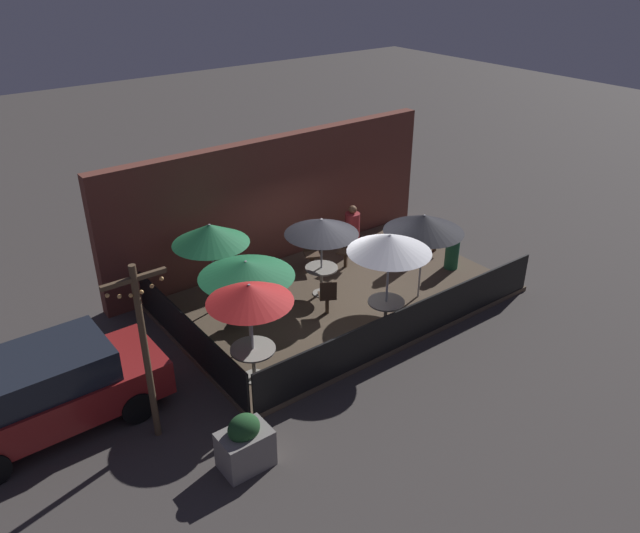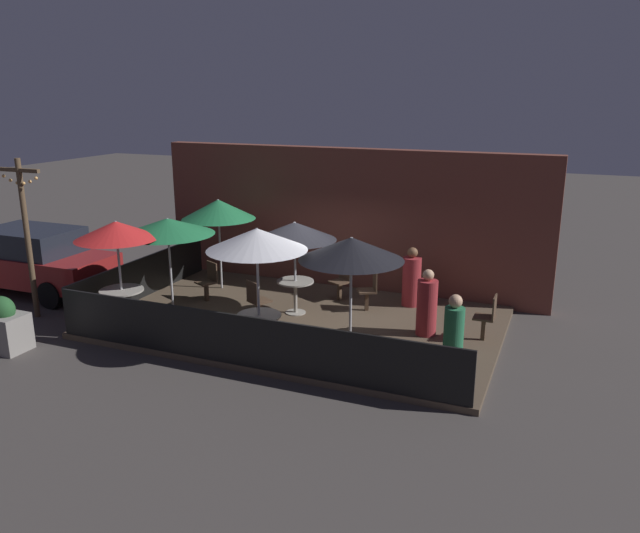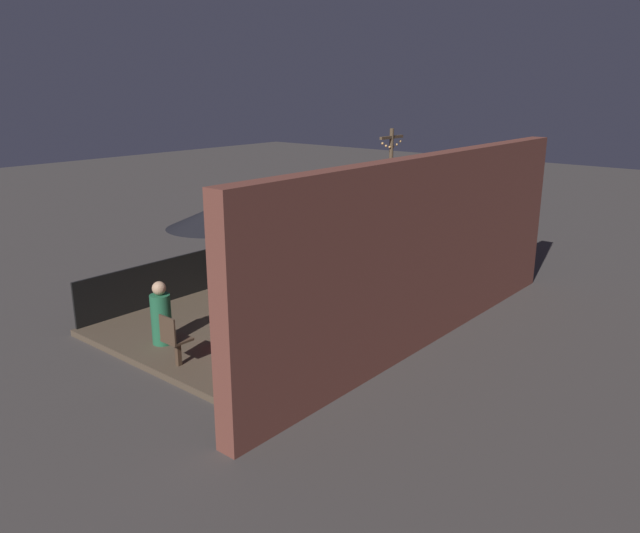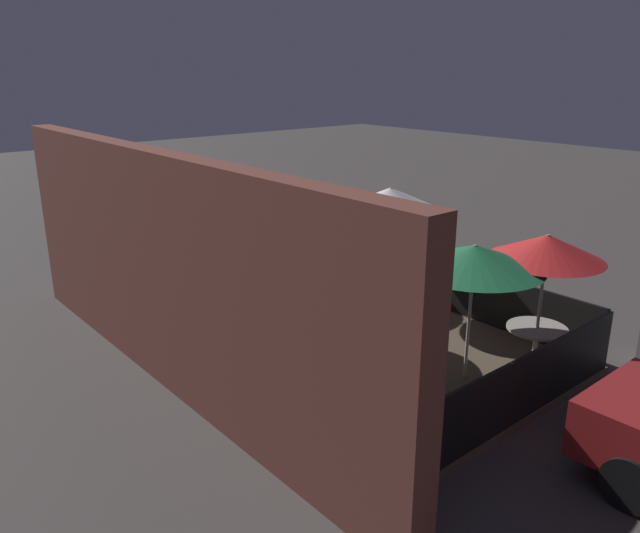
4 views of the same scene
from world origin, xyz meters
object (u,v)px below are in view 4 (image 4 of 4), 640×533
(dining_table_2, at_px, (536,336))
(patio_chair_1, at_px, (229,320))
(patio_umbrella_3, at_px, (375,276))
(patio_umbrella_5, at_px, (474,257))
(patio_umbrella_1, at_px, (310,235))
(patio_umbrella_4, at_px, (313,197))
(dining_table_1, at_px, (311,307))
(patio_umbrella_2, at_px, (547,247))
(patio_chair_0, at_px, (192,257))
(patio_chair_4, at_px, (407,356))
(patio_chair_2, at_px, (367,306))
(dining_table_0, at_px, (387,279))
(patio_umbrella_0, at_px, (390,198))
(patron_2, at_px, (226,264))
(patio_chair_3, at_px, (226,299))
(patron_0, at_px, (242,252))
(patron_1, at_px, (170,291))

(dining_table_2, bearing_deg, patio_chair_1, 39.90)
(patio_umbrella_3, bearing_deg, patio_umbrella_5, -94.86)
(patio_umbrella_1, relative_size, patio_umbrella_4, 0.92)
(dining_table_1, bearing_deg, patio_umbrella_2, -149.06)
(dining_table_2, xyz_separation_m, patio_chair_0, (7.29, 1.88, -0.06))
(patio_chair_4, bearing_deg, patio_chair_2, 88.95)
(patio_chair_2, bearing_deg, patio_umbrella_5, 118.99)
(patio_chair_1, bearing_deg, patio_chair_2, -1.22)
(dining_table_0, distance_m, dining_table_2, 3.39)
(patio_umbrella_0, bearing_deg, dining_table_0, -91.79)
(patio_umbrella_3, height_order, patron_2, patio_umbrella_3)
(patio_umbrella_2, bearing_deg, patio_chair_0, 14.44)
(dining_table_0, distance_m, patio_chair_3, 3.17)
(patron_2, bearing_deg, patio_umbrella_5, 54.64)
(patio_umbrella_4, xyz_separation_m, patio_umbrella_5, (-4.47, 0.70, -0.09))
(dining_table_2, height_order, patron_0, patron_0)
(patio_umbrella_5, xyz_separation_m, patron_1, (4.85, 2.37, -1.31))
(patio_umbrella_1, distance_m, patron_1, 2.95)
(patio_chair_3, bearing_deg, dining_table_1, 0.00)
(patio_umbrella_3, xyz_separation_m, patio_chair_1, (3.08, 0.30, -1.50))
(dining_table_0, bearing_deg, patio_umbrella_3, 131.10)
(patio_umbrella_3, xyz_separation_m, patron_2, (5.43, -1.12, -1.38))
(dining_table_1, relative_size, patio_chair_4, 0.89)
(patio_umbrella_2, height_order, patio_chair_2, patio_umbrella_2)
(dining_table_2, bearing_deg, patio_umbrella_5, 62.27)
(patio_umbrella_4, distance_m, patio_chair_4, 4.64)
(patio_umbrella_5, height_order, patio_chair_0, patio_umbrella_5)
(patio_umbrella_4, distance_m, dining_table_0, 2.24)
(patron_1, bearing_deg, patio_chair_1, -4.77)
(patio_umbrella_1, relative_size, patio_chair_4, 2.25)
(patio_umbrella_5, relative_size, patio_chair_1, 2.31)
(dining_table_0, bearing_deg, dining_table_2, 175.99)
(patio_umbrella_3, bearing_deg, patio_umbrella_0, -48.90)
(patio_umbrella_2, bearing_deg, patio_umbrella_0, -4.01)
(patio_umbrella_1, distance_m, patio_chair_3, 2.14)
(patron_2, bearing_deg, patio_chair_1, 16.10)
(dining_table_0, height_order, patio_chair_3, patio_chair_3)
(patio_umbrella_3, height_order, patron_1, patio_umbrella_3)
(dining_table_2, relative_size, patio_chair_3, 1.00)
(patio_chair_1, bearing_deg, patron_2, 84.85)
(patio_umbrella_3, bearing_deg, patio_chair_2, -42.80)
(patio_umbrella_2, bearing_deg, patio_chair_2, 20.80)
(patio_umbrella_1, bearing_deg, patio_chair_3, 28.36)
(patio_umbrella_4, bearing_deg, patio_chair_4, 158.72)
(patio_umbrella_1, distance_m, patio_chair_1, 1.96)
(patio_umbrella_0, bearing_deg, dining_table_2, 175.99)
(patio_umbrella_5, relative_size, patio_chair_3, 2.28)
(patio_chair_0, height_order, patio_chair_1, patio_chair_0)
(patio_chair_2, bearing_deg, dining_table_0, -121.48)
(patio_umbrella_0, relative_size, dining_table_1, 2.89)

